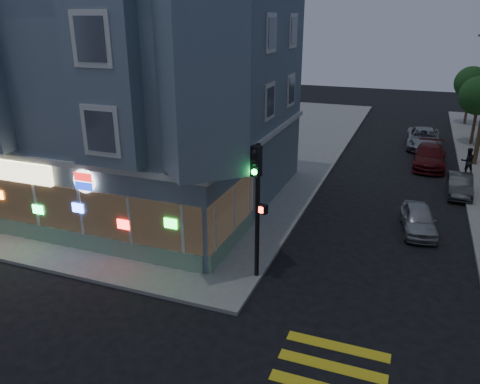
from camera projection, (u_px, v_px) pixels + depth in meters
The scene contains 11 objects.
ground at pixel (130, 331), 15.34m from camera, with size 120.00×120.00×0.00m, color black.
sidewalk_nw at pixel (146, 136), 39.93m from camera, with size 33.00×42.00×0.15m, color gray.
corner_building at pixel (141, 94), 24.90m from camera, with size 14.60×14.60×11.40m.
street_tree_near at pixel (479, 96), 36.10m from camera, with size 3.00×3.00×5.30m.
street_tree_far at pixel (471, 83), 43.10m from camera, with size 3.00×3.00×5.30m.
pedestrian_a at pixel (468, 161), 29.85m from camera, with size 0.84×0.66×1.74m, color black.
parked_car_a at pixel (419, 219), 22.25m from camera, with size 1.48×3.69×1.26m, color #A4A8AB.
parked_car_b at pixel (460, 185), 26.84m from camera, with size 1.27×3.64×1.20m, color #333538.
parked_car_c at pixel (430, 156), 31.89m from camera, with size 2.04×5.03×1.46m, color #531316.
parked_car_d at pixel (423, 138), 36.59m from camera, with size 2.46×5.33×1.48m, color #92989B.
traffic_signal at pixel (257, 190), 16.98m from camera, with size 0.66×0.60×5.32m.
Camera 1 is at (7.92, -10.62, 9.67)m, focal length 35.00 mm.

